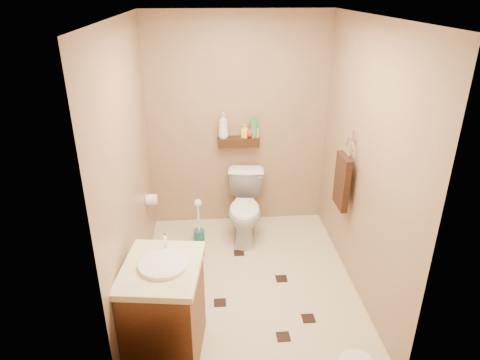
{
  "coord_description": "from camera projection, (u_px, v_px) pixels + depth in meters",
  "views": [
    {
      "loc": [
        -0.34,
        -3.32,
        2.61
      ],
      "look_at": [
        -0.06,
        0.25,
        0.97
      ],
      "focal_mm": 32.0,
      "sensor_mm": 36.0,
      "label": 1
    }
  ],
  "objects": [
    {
      "name": "ground",
      "position": [
        248.0,
        282.0,
        4.12
      ],
      "size": [
        2.5,
        2.5,
        0.0
      ],
      "primitive_type": "plane",
      "color": "beige",
      "rests_on": "ground"
    },
    {
      "name": "wall_back",
      "position": [
        238.0,
        124.0,
        4.76
      ],
      "size": [
        2.0,
        0.04,
        2.4
      ],
      "primitive_type": "cube",
      "color": "#A07B5B",
      "rests_on": "ground"
    },
    {
      "name": "wall_front",
      "position": [
        270.0,
        251.0,
        2.49
      ],
      "size": [
        2.0,
        0.04,
        2.4
      ],
      "primitive_type": "cube",
      "color": "#A07B5B",
      "rests_on": "ground"
    },
    {
      "name": "wall_left",
      "position": [
        129.0,
        171.0,
        3.55
      ],
      "size": [
        0.04,
        2.5,
        2.4
      ],
      "primitive_type": "cube",
      "color": "#A07B5B",
      "rests_on": "ground"
    },
    {
      "name": "wall_right",
      "position": [
        364.0,
        164.0,
        3.7
      ],
      "size": [
        0.04,
        2.5,
        2.4
      ],
      "primitive_type": "cube",
      "color": "#A07B5B",
      "rests_on": "ground"
    },
    {
      "name": "ceiling",
      "position": [
        250.0,
        17.0,
        3.12
      ],
      "size": [
        2.0,
        2.5,
        0.02
      ],
      "primitive_type": "cube",
      "color": "silver",
      "rests_on": "wall_back"
    },
    {
      "name": "wall_shelf",
      "position": [
        239.0,
        142.0,
        4.76
      ],
      "size": [
        0.46,
        0.14,
        0.1
      ],
      "primitive_type": "cube",
      "color": "#3A210F",
      "rests_on": "wall_back"
    },
    {
      "name": "floor_accents",
      "position": [
        253.0,
        287.0,
        4.05
      ],
      "size": [
        1.05,
        1.35,
        0.01
      ],
      "color": "black",
      "rests_on": "ground"
    },
    {
      "name": "toilet",
      "position": [
        245.0,
        208.0,
        4.73
      ],
      "size": [
        0.48,
        0.75,
        0.73
      ],
      "primitive_type": "imported",
      "rotation": [
        0.0,
        0.0,
        -0.11
      ],
      "color": "white",
      "rests_on": "ground"
    },
    {
      "name": "vanity",
      "position": [
        165.0,
        310.0,
        3.17
      ],
      "size": [
        0.63,
        0.73,
        0.94
      ],
      "rotation": [
        0.0,
        0.0,
        -0.13
      ],
      "color": "brown",
      "rests_on": "ground"
    },
    {
      "name": "toilet_brush",
      "position": [
        199.0,
        226.0,
        4.72
      ],
      "size": [
        0.12,
        0.12,
        0.51
      ],
      "color": "#186361",
      "rests_on": "ground"
    },
    {
      "name": "towel_ring",
      "position": [
        343.0,
        179.0,
        4.02
      ],
      "size": [
        0.12,
        0.3,
        0.76
      ],
      "color": "silver",
      "rests_on": "wall_right"
    },
    {
      "name": "toilet_paper",
      "position": [
        151.0,
        200.0,
        4.4
      ],
      "size": [
        0.12,
        0.11,
        0.12
      ],
      "color": "white",
      "rests_on": "wall_left"
    },
    {
      "name": "bottle_a",
      "position": [
        223.0,
        125.0,
        4.67
      ],
      "size": [
        0.14,
        0.14,
        0.29
      ],
      "primitive_type": "imported",
      "rotation": [
        0.0,
        0.0,
        0.28
      ],
      "color": "white",
      "rests_on": "wall_shelf"
    },
    {
      "name": "bottle_b",
      "position": [
        245.0,
        131.0,
        4.71
      ],
      "size": [
        0.09,
        0.09,
        0.15
      ],
      "primitive_type": "imported",
      "rotation": [
        0.0,
        0.0,
        4.24
      ],
      "color": "yellow",
      "rests_on": "wall_shelf"
    },
    {
      "name": "bottle_c",
      "position": [
        250.0,
        131.0,
        4.72
      ],
      "size": [
        0.11,
        0.11,
        0.13
      ],
      "primitive_type": "imported",
      "rotation": [
        0.0,
        0.0,
        0.01
      ],
      "color": "red",
      "rests_on": "wall_shelf"
    },
    {
      "name": "bottle_d",
      "position": [
        254.0,
        126.0,
        4.7
      ],
      "size": [
        0.13,
        0.13,
        0.26
      ],
      "primitive_type": "imported",
      "rotation": [
        0.0,
        0.0,
        1.92
      ],
      "color": "#2E8C42",
      "rests_on": "wall_shelf"
    },
    {
      "name": "bottle_e",
      "position": [
        255.0,
        130.0,
        4.72
      ],
      "size": [
        0.09,
        0.08,
        0.16
      ],
      "primitive_type": "imported",
      "rotation": [
        0.0,
        0.0,
        1.76
      ],
      "color": "gold",
      "rests_on": "wall_shelf"
    }
  ]
}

